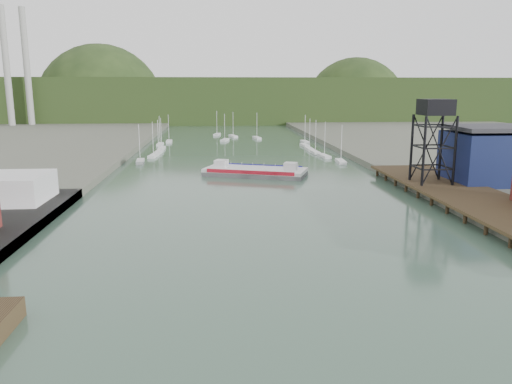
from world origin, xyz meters
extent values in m
plane|color=#324E40|center=(0.00, 0.00, 0.00)|extent=(600.00, 600.00, 0.00)
cube|color=black|center=(37.00, 45.00, 1.90)|extent=(14.00, 70.00, 0.50)
cylinder|color=black|center=(31.00, 45.00, 0.80)|extent=(0.60, 0.60, 2.20)
cylinder|color=black|center=(43.00, 45.00, 0.80)|extent=(0.60, 0.60, 2.20)
cylinder|color=black|center=(32.00, 55.00, 8.65)|extent=(0.50, 0.50, 13.00)
cylinder|color=black|center=(38.00, 55.00, 8.65)|extent=(0.50, 0.50, 13.00)
cylinder|color=black|center=(32.00, 61.00, 8.65)|extent=(0.50, 0.50, 13.00)
cylinder|color=black|center=(38.00, 61.00, 8.65)|extent=(0.50, 0.50, 13.00)
cube|color=black|center=(35.00, 58.00, 16.65)|extent=(5.50, 5.50, 3.00)
cube|color=#0D193B|center=(50.00, 60.00, 6.60)|extent=(20.00, 14.00, 10.00)
cube|color=#2D2D33|center=(50.00, 60.00, 12.50)|extent=(20.50, 14.50, 0.80)
cube|color=silver|center=(-27.54, 103.89, 0.35)|extent=(2.67, 7.65, 0.90)
cube|color=silver|center=(-25.28, 115.30, 0.35)|extent=(2.81, 7.67, 0.90)
cube|color=silver|center=(-24.71, 124.17, 0.35)|extent=(2.35, 7.59, 0.90)
cube|color=silver|center=(-24.81, 134.09, 0.35)|extent=(2.01, 7.50, 0.90)
cube|color=silver|center=(-26.64, 146.33, 0.35)|extent=(2.00, 7.50, 0.90)
cube|color=silver|center=(-24.32, 156.17, 0.35)|extent=(2.16, 7.54, 0.90)
cube|color=silver|center=(27.56, 99.03, 0.35)|extent=(2.53, 7.62, 0.90)
cube|color=silver|center=(25.46, 110.51, 0.35)|extent=(2.76, 7.67, 0.90)
cube|color=silver|center=(24.46, 119.29, 0.35)|extent=(2.22, 7.56, 0.90)
cube|color=silver|center=(24.27, 128.28, 0.35)|extent=(2.18, 7.54, 0.90)
cube|color=silver|center=(24.67, 139.38, 0.35)|extent=(2.46, 7.61, 0.90)
cube|color=silver|center=(26.78, 150.99, 0.35)|extent=(2.48, 7.61, 0.90)
cube|color=silver|center=(-3.16, 160.00, 0.35)|extent=(3.78, 7.76, 0.90)
cube|color=silver|center=(10.04, 168.00, 0.35)|extent=(3.31, 7.74, 0.90)
cube|color=silver|center=(0.66, 176.00, 0.35)|extent=(3.76, 7.76, 0.90)
cube|color=silver|center=(-6.11, 184.00, 0.35)|extent=(3.40, 7.74, 0.90)
cylinder|color=#9D9D98|center=(-110.00, 230.00, 30.00)|extent=(3.20, 3.20, 60.00)
cylinder|color=#9D9D98|center=(-102.00, 235.00, 30.00)|extent=(3.20, 3.20, 60.00)
cube|color=black|center=(0.00, 300.00, 12.00)|extent=(500.00, 120.00, 28.00)
sphere|color=black|center=(-80.00, 300.00, 8.00)|extent=(80.00, 80.00, 80.00)
sphere|color=black|center=(90.00, 310.00, 6.00)|extent=(70.00, 70.00, 70.00)
cube|color=#535356|center=(2.51, 81.02, 0.47)|extent=(25.30, 16.90, 0.94)
cube|color=silver|center=(2.51, 81.02, 1.32)|extent=(25.30, 16.90, 0.75)
cube|color=#B11425|center=(0.88, 76.56, 1.50)|extent=(19.47, 7.23, 0.85)
cube|color=#17148E|center=(4.14, 85.47, 1.50)|extent=(19.47, 7.23, 0.85)
cube|color=silver|center=(-5.43, 83.92, 2.44)|extent=(3.62, 3.62, 1.88)
cube|color=silver|center=(10.46, 78.11, 2.44)|extent=(3.62, 3.62, 1.88)
camera|label=1|loc=(-6.59, -34.54, 20.15)|focal=35.00mm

